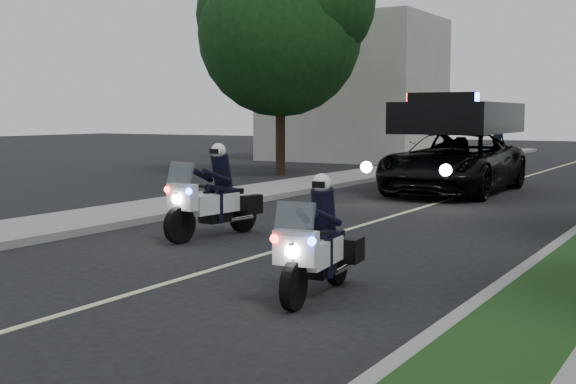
# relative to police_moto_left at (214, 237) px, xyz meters

# --- Properties ---
(ground) EXTENTS (120.00, 120.00, 0.00)m
(ground) POSITION_rel_police_moto_left_xyz_m (1.75, -2.79, 0.00)
(ground) COLOR black
(ground) RESTS_ON ground
(curb_left) EXTENTS (0.20, 60.00, 0.15)m
(curb_left) POSITION_rel_police_moto_left_xyz_m (-2.35, 7.21, 0.07)
(curb_left) COLOR gray
(curb_left) RESTS_ON ground
(sidewalk_left) EXTENTS (2.00, 60.00, 0.16)m
(sidewalk_left) POSITION_rel_police_moto_left_xyz_m (-3.45, 7.21, 0.08)
(sidewalk_left) COLOR gray
(sidewalk_left) RESTS_ON ground
(building_far) EXTENTS (8.00, 6.00, 7.00)m
(building_far) POSITION_rel_police_moto_left_xyz_m (-8.25, 23.21, 3.50)
(building_far) COLOR #A8A396
(building_far) RESTS_ON ground
(lane_marking) EXTENTS (0.12, 50.00, 0.01)m
(lane_marking) POSITION_rel_police_moto_left_xyz_m (1.75, 7.21, 0.00)
(lane_marking) COLOR #BFB78C
(lane_marking) RESTS_ON ground
(police_moto_left) EXTENTS (0.98, 2.15, 1.76)m
(police_moto_left) POSITION_rel_police_moto_left_xyz_m (0.00, 0.00, 0.00)
(police_moto_left) COLOR silver
(police_moto_left) RESTS_ON ground
(police_moto_right) EXTENTS (0.86, 1.89, 1.55)m
(police_moto_right) POSITION_rel_police_moto_left_xyz_m (3.85, -3.09, 0.00)
(police_moto_right) COLOR white
(police_moto_right) RESTS_ON ground
(police_suv) EXTENTS (3.05, 6.43, 3.10)m
(police_suv) POSITION_rel_police_moto_left_xyz_m (1.28, 10.14, 0.00)
(police_suv) COLOR black
(police_suv) RESTS_ON ground
(bicycle) EXTENTS (0.64, 1.81, 0.94)m
(bicycle) POSITION_rel_police_moto_left_xyz_m (-0.60, 21.98, 0.00)
(bicycle) COLOR black
(bicycle) RESTS_ON ground
(cyclist) EXTENTS (0.58, 0.39, 1.60)m
(cyclist) POSITION_rel_police_moto_left_xyz_m (-0.60, 21.98, 0.00)
(cyclist) COLOR black
(cyclist) RESTS_ON ground
(tree_left_near) EXTENTS (7.34, 7.34, 10.19)m
(tree_left_near) POSITION_rel_police_moto_left_xyz_m (-6.44, 13.15, 0.00)
(tree_left_near) COLOR #143D14
(tree_left_near) RESTS_ON ground
(tree_left_far) EXTENTS (6.85, 6.85, 8.65)m
(tree_left_far) POSITION_rel_police_moto_left_xyz_m (-7.87, 24.94, 0.00)
(tree_left_far) COLOR black
(tree_left_far) RESTS_ON ground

